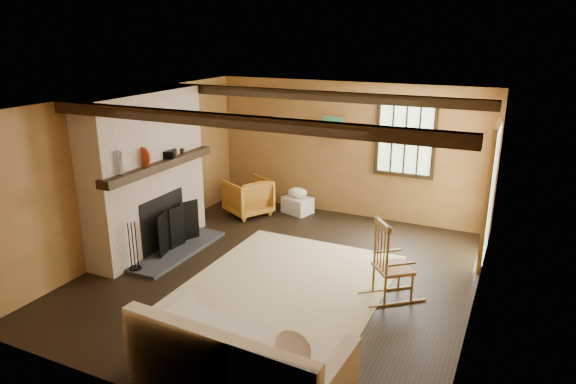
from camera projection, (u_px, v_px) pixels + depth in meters
The scene contains 10 objects.
ground at pixel (281, 275), 7.12m from camera, with size 5.50×5.50×0.00m, color black.
room_envelope at pixel (304, 158), 6.76m from camera, with size 5.02×5.52×2.44m.
fireplace at pixel (148, 179), 7.69m from camera, with size 1.02×2.30×2.40m.
rug at pixel (288, 283), 6.86m from camera, with size 2.50×3.00×0.01m, color #CEB689.
rocking_chair at pixel (391, 266), 6.37m from camera, with size 0.84×0.79×1.05m.
sofa at pixel (238, 366), 4.72m from camera, with size 2.07×1.02×0.82m.
firewood_pile at pixel (251, 199), 9.96m from camera, with size 0.61×0.11×0.22m.
laundry_basket at pixel (297, 205), 9.48m from camera, with size 0.50×0.38×0.30m, color white.
basket_pillow at pixel (298, 193), 9.41m from camera, with size 0.37×0.29×0.18m, color white.
armchair at pixel (248, 197), 9.36m from camera, with size 0.72×0.74×0.67m, color #BF6026.
Camera 1 is at (2.83, -5.78, 3.25)m, focal length 32.00 mm.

